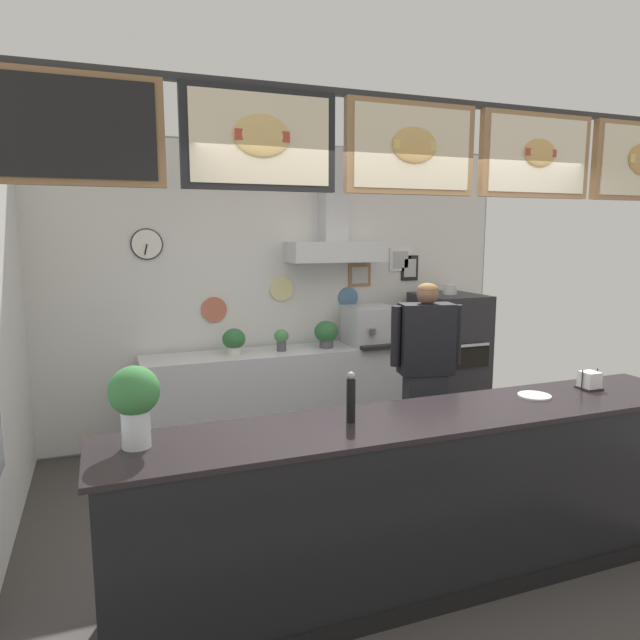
# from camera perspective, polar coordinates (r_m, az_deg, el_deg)

# --- Properties ---
(ground_plane) EXTENTS (5.82, 5.82, 0.00)m
(ground_plane) POSITION_cam_1_polar(r_m,az_deg,el_deg) (4.20, 6.60, -20.65)
(ground_plane) COLOR #3F3A38
(back_wall_assembly) EXTENTS (4.85, 2.69, 2.92)m
(back_wall_assembly) POSITION_cam_1_polar(r_m,az_deg,el_deg) (5.69, -2.92, 3.88)
(back_wall_assembly) COLOR gray
(back_wall_assembly) RESTS_ON ground_plane
(service_counter) EXTENTS (3.71, 0.64, 1.02)m
(service_counter) POSITION_cam_1_polar(r_m,az_deg,el_deg) (3.57, 10.71, -17.08)
(service_counter) COLOR black
(service_counter) RESTS_ON ground_plane
(back_prep_counter) EXTENTS (2.65, 0.54, 0.92)m
(back_prep_counter) POSITION_cam_1_polar(r_m,az_deg,el_deg) (5.65, -3.80, -7.71)
(back_prep_counter) COLOR silver
(back_prep_counter) RESTS_ON ground_plane
(pizza_oven) EXTENTS (0.62, 0.76, 1.52)m
(pizza_oven) POSITION_cam_1_polar(r_m,az_deg,el_deg) (6.18, 12.61, -4.01)
(pizza_oven) COLOR #232326
(pizza_oven) RESTS_ON ground_plane
(shop_worker) EXTENTS (0.58, 0.31, 1.66)m
(shop_worker) POSITION_cam_1_polar(r_m,az_deg,el_deg) (4.75, 10.45, -5.67)
(shop_worker) COLOR #232328
(shop_worker) RESTS_ON ground_plane
(espresso_machine) EXTENTS (0.48, 0.53, 0.39)m
(espresso_machine) POSITION_cam_1_polar(r_m,az_deg,el_deg) (5.82, 5.06, -0.58)
(espresso_machine) COLOR #B7BABF
(espresso_machine) RESTS_ON back_prep_counter
(potted_thyme) EXTENTS (0.22, 0.22, 0.24)m
(potted_thyme) POSITION_cam_1_polar(r_m,az_deg,el_deg) (5.40, -8.58, -2.01)
(potted_thyme) COLOR beige
(potted_thyme) RESTS_ON back_prep_counter
(potted_basil) EXTENTS (0.14, 0.14, 0.21)m
(potted_basil) POSITION_cam_1_polar(r_m,az_deg,el_deg) (5.49, -3.87, -1.83)
(potted_basil) COLOR #4C4C51
(potted_basil) RESTS_ON back_prep_counter
(potted_rosemary) EXTENTS (0.24, 0.24, 0.27)m
(potted_rosemary) POSITION_cam_1_polar(r_m,az_deg,el_deg) (5.64, 0.63, -1.30)
(potted_rosemary) COLOR #4C4C51
(potted_rosemary) RESTS_ON back_prep_counter
(basil_vase) EXTENTS (0.24, 0.24, 0.40)m
(basil_vase) POSITION_cam_1_polar(r_m,az_deg,el_deg) (2.91, -18.01, -7.67)
(basil_vase) COLOR silver
(basil_vase) RESTS_ON service_counter
(condiment_plate) EXTENTS (0.20, 0.20, 0.01)m
(condiment_plate) POSITION_cam_1_polar(r_m,az_deg,el_deg) (3.90, 20.61, -7.08)
(condiment_plate) COLOR white
(condiment_plate) RESTS_ON service_counter
(napkin_holder) EXTENTS (0.14, 0.13, 0.13)m
(napkin_holder) POSITION_cam_1_polar(r_m,az_deg,el_deg) (4.23, 25.29, -5.50)
(napkin_holder) COLOR #262628
(napkin_holder) RESTS_ON service_counter
(pepper_grinder) EXTENTS (0.05, 0.05, 0.28)m
(pepper_grinder) POSITION_cam_1_polar(r_m,az_deg,el_deg) (3.16, 3.11, -7.70)
(pepper_grinder) COLOR black
(pepper_grinder) RESTS_ON service_counter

